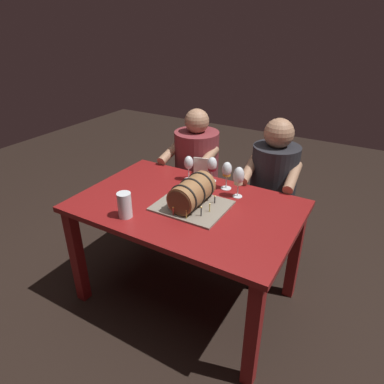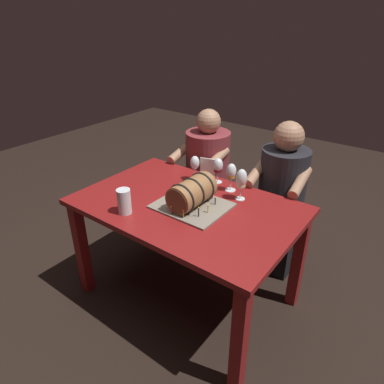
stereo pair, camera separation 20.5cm
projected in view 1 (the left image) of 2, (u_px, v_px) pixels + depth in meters
ground_plane at (187, 295)px, 2.48m from camera, size 8.00×8.00×0.00m
dining_table at (186, 219)px, 2.18m from camera, size 1.37×0.89×0.76m
barrel_cake at (192, 194)px, 2.06m from camera, size 0.42×0.36×0.19m
wine_glass_amber at (227, 171)px, 2.26m from camera, size 0.07×0.07×0.19m
wine_glass_red at (212, 165)px, 2.36m from camera, size 0.07×0.07×0.18m
wine_glass_empty at (189, 164)px, 2.38m from camera, size 0.07×0.07×0.18m
wine_glass_white at (239, 177)px, 2.15m from camera, size 0.07×0.07×0.21m
beer_pint at (125, 206)px, 1.96m from camera, size 0.08×0.08×0.15m
menu_card at (201, 168)px, 2.42m from camera, size 0.11×0.03×0.16m
person_seated_left at (196, 181)px, 2.91m from camera, size 0.40×0.47×1.16m
person_seated_right at (271, 199)px, 2.62m from camera, size 0.40×0.49×1.17m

